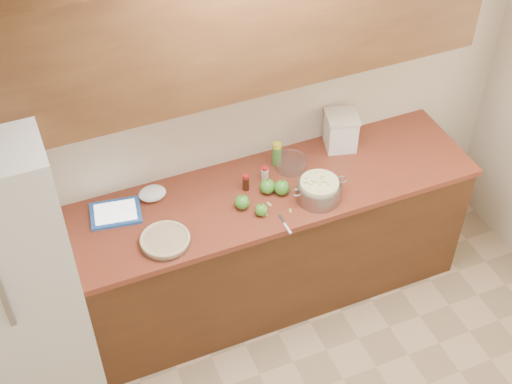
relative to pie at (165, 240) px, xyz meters
name	(u,v)px	position (x,y,z in m)	size (l,w,h in m)	color
room_shell	(399,356)	(0.61, -1.30, 0.36)	(3.60, 3.60, 3.60)	tan
counter_run	(257,247)	(0.61, 0.17, -0.48)	(2.64, 0.68, 0.92)	#4C2A15
upper_cabinets	(245,21)	(0.61, 0.33, 1.01)	(2.60, 0.34, 0.70)	brown
fridge	(4,273)	(-0.83, 0.14, -0.04)	(0.70, 0.70, 1.80)	silver
pie	(165,240)	(0.00, 0.00, 0.00)	(0.28, 0.28, 0.04)	silver
colander	(319,190)	(0.91, 0.00, 0.04)	(0.34, 0.25, 0.13)	gray
flour_canister	(341,131)	(1.24, 0.37, 0.10)	(0.23, 0.23, 0.24)	white
tablet	(116,213)	(-0.19, 0.32, -0.01)	(0.31, 0.25, 0.02)	#2457AD
paring_knife	(287,227)	(0.65, -0.15, -0.02)	(0.02, 0.17, 0.02)	gray
lemon_bottle	(277,154)	(0.81, 0.37, 0.05)	(0.06, 0.06, 0.16)	#4C8C38
cinnamon_shaker	(265,174)	(0.69, 0.26, 0.03)	(0.04, 0.04, 0.10)	beige
vanilla_bottle	(246,183)	(0.56, 0.23, 0.03)	(0.04, 0.04, 0.11)	black
mixing_bowl	(290,163)	(0.88, 0.30, 0.02)	(0.19, 0.19, 0.07)	silver
paper_towel	(152,193)	(0.04, 0.37, 0.01)	(0.16, 0.13, 0.07)	white
apple_left	(242,202)	(0.48, 0.10, 0.02)	(0.09, 0.09, 0.10)	#428D29
apple_center	(267,186)	(0.66, 0.16, 0.02)	(0.09, 0.09, 0.10)	#428D29
apple_front	(261,210)	(0.56, 0.00, 0.01)	(0.07, 0.07, 0.09)	#428D29
apple_extra	(282,187)	(0.74, 0.12, 0.02)	(0.09, 0.09, 0.10)	#428D29
peel_a	(290,211)	(0.72, -0.03, -0.02)	(0.03, 0.01, 0.00)	#9CC55F
peel_b	(265,215)	(0.58, -0.01, -0.02)	(0.03, 0.01, 0.00)	#9CC55F
peel_c	(269,204)	(0.63, 0.06, -0.02)	(0.04, 0.01, 0.00)	#9CC55F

